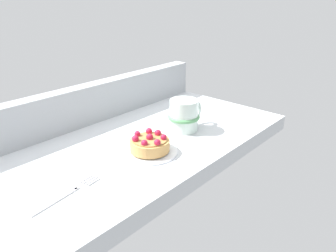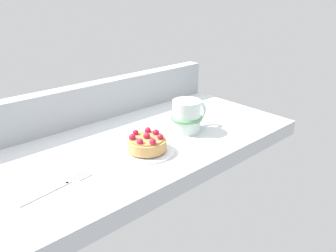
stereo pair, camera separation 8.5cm
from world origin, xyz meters
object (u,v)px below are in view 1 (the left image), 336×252
at_px(coffee_mug, 184,115).
at_px(dessert_plate, 150,151).
at_px(dessert_fork, 68,193).
at_px(raspberry_tart, 150,144).

bearing_deg(coffee_mug, dessert_plate, -170.67).
bearing_deg(dessert_fork, dessert_plate, 1.04).
distance_m(dessert_plate, coffee_mug, 0.17).
bearing_deg(dessert_plate, coffee_mug, 9.33).
bearing_deg(coffee_mug, raspberry_tart, -170.71).
bearing_deg(dessert_fork, raspberry_tart, 1.07).
xyz_separation_m(dessert_plate, coffee_mug, (0.16, 0.03, 0.04)).
relative_size(raspberry_tart, dessert_fork, 0.60).
height_order(dessert_plate, coffee_mug, coffee_mug).
relative_size(raspberry_tart, coffee_mug, 0.78).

